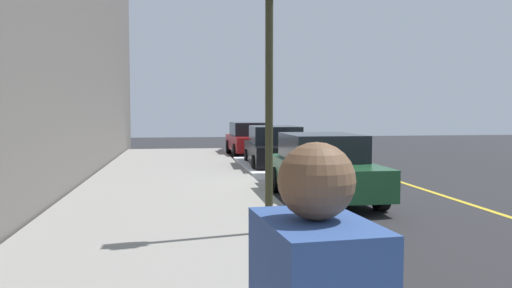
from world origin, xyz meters
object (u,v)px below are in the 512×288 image
object	(u,v)px
traffic_light_pole	(269,42)
parked_car_red	(250,139)
parked_car_black	(275,148)
parked_car_green	(323,167)

from	to	relation	value
traffic_light_pole	parked_car_red	bearing A→B (deg)	173.28
parked_car_red	parked_car_black	xyz separation A→B (m)	(5.79, 0.09, -0.00)
parked_car_black	parked_car_red	bearing A→B (deg)	-179.09
parked_car_red	traffic_light_pole	size ratio (longest dim) A/B	0.99
parked_car_red	parked_car_green	bearing A→B (deg)	0.24
parked_car_black	traffic_light_pole	size ratio (longest dim) A/B	0.97
traffic_light_pole	parked_car_green	bearing A→B (deg)	152.07
parked_car_black	parked_car_green	bearing A→B (deg)	-0.40
parked_car_green	traffic_light_pole	xyz separation A→B (m)	(3.53, -1.87, 2.34)
parked_car_black	traffic_light_pole	world-z (taller)	traffic_light_pole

